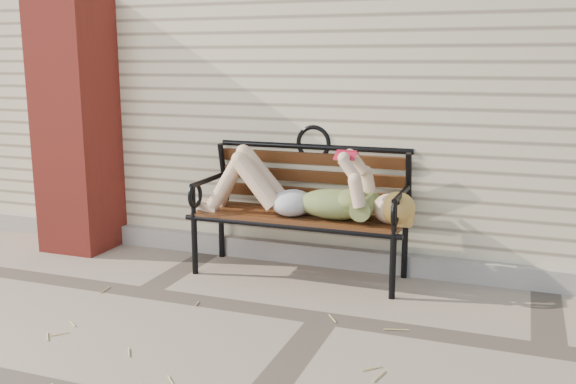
% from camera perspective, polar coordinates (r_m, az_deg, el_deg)
% --- Properties ---
extents(ground, '(80.00, 80.00, 0.00)m').
position_cam_1_polar(ground, '(3.90, 3.27, -11.16)').
color(ground, gray).
rests_on(ground, ground).
extents(house_wall, '(8.00, 4.00, 3.00)m').
position_cam_1_polar(house_wall, '(6.53, 11.33, 11.35)').
color(house_wall, beige).
rests_on(house_wall, ground).
extents(foundation_strip, '(8.00, 0.10, 0.15)m').
position_cam_1_polar(foundation_strip, '(4.76, 6.72, -6.00)').
color(foundation_strip, '#ADA59C').
rests_on(foundation_strip, ground).
extents(brick_pillar, '(0.50, 0.50, 2.00)m').
position_cam_1_polar(brick_pillar, '(5.38, -18.27, 5.63)').
color(brick_pillar, '#A12E24').
rests_on(brick_pillar, ground).
extents(garden_bench, '(1.62, 0.65, 1.05)m').
position_cam_1_polar(garden_bench, '(4.56, 1.39, -0.03)').
color(garden_bench, black).
rests_on(garden_bench, ground).
extents(reading_woman, '(1.53, 0.35, 0.48)m').
position_cam_1_polar(reading_woman, '(4.43, 1.02, 0.09)').
color(reading_woman, '#092F44').
rests_on(reading_woman, ground).
extents(straw_scatter, '(2.85, 1.67, 0.01)m').
position_cam_1_polar(straw_scatter, '(3.72, -18.68, -12.86)').
color(straw_scatter, '#D2BC66').
rests_on(straw_scatter, ground).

